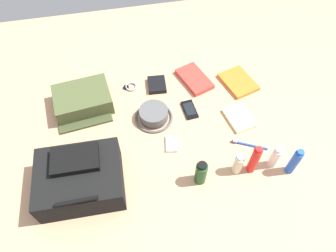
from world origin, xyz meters
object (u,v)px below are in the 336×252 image
Objects in this scene: backpack at (80,178)px; bucket_hat at (154,115)px; toiletry_pouch at (83,100)px; notepad at (239,118)px; travel_guidebook at (194,79)px; media_player at (171,144)px; lotion_bottle at (238,164)px; cell_phone at (190,110)px; wristwatch at (130,87)px; paperback_novel at (238,82)px; toothbrush at (247,144)px; deodorant_spray at (294,162)px; sunscreen_spray at (254,160)px; wallet at (157,85)px; toothpaste_tube at (275,157)px; shampoo_bottle at (201,173)px.

backpack is 0.46m from bucket_hat.
notepad is at bearing 162.11° from toiletry_pouch.
travel_guidebook is 2.51× the size of media_player.
toiletry_pouch is 1.56× the size of bucket_hat.
lotion_bottle is 1.27× the size of media_player.
media_player is (0.13, 0.17, -0.00)m from cell_phone.
paperback_novel is at bearing 171.51° from wristwatch.
lotion_bottle is at bearing 94.73° from travel_guidebook.
toothbrush is 1.00× the size of notepad.
notepad is (0.12, -0.30, -0.07)m from deodorant_spray.
sunscreen_spray reaches higher than cell_phone.
wallet is (-0.00, -0.36, 0.01)m from media_player.
cell_phone is 0.24m from notepad.
lotion_bottle is 0.28m from notepad.
bucket_hat is 0.51m from sunscreen_spray.
wallet is (0.31, -0.56, -0.07)m from sunscreen_spray.
toiletry_pouch is 0.93m from toothpaste_tube.
media_player is (0.47, -0.23, -0.07)m from deodorant_spray.
deodorant_spray is 0.54m from paperback_novel.
bucket_hat is at bearing -69.63° from shampoo_bottle.
sunscreen_spray reaches higher than backpack.
shampoo_bottle is at bearing 34.17° from notepad.
shampoo_bottle is (0.39, -0.03, -0.01)m from deodorant_spray.
sunscreen_spray reaches higher than paperback_novel.
sunscreen_spray is at bearing -13.20° from deodorant_spray.
cell_phone is 0.32m from toothbrush.
sunscreen_spray is at bearing 143.82° from toiletry_pouch.
notepad is at bearing 167.32° from bucket_hat.
backpack is at bearing 55.27° from wallet.
cell_phone is at bearing 128.63° from wallet.
cell_phone is 1.63× the size of wristwatch.
wallet is 0.73× the size of notepad.
deodorant_spray reaches higher than lotion_bottle.
wristwatch is (0.44, -0.58, -0.08)m from sunscreen_spray.
paperback_novel is 0.38m from toothbrush.
deodorant_spray is at bearing 168.34° from lotion_bottle.
travel_guidebook is 0.33m from notepad.
wallet is (0.42, -0.06, 0.00)m from paperback_novel.
deodorant_spray is 1.73× the size of media_player.
wristwatch is (0.56, -0.08, -0.00)m from paperback_novel.
toothbrush is at bearing -104.17° from sunscreen_spray.
deodorant_spray is 0.72× the size of paperback_novel.
travel_guidebook is (0.05, -0.55, -0.04)m from lotion_bottle.
deodorant_spray is 2.24× the size of wristwatch.
lotion_bottle is (-0.30, 0.35, 0.03)m from bucket_hat.
notepad is at bearing -168.20° from media_player.
toiletry_pouch is at bearing -14.77° from cell_phone.
wallet reaches higher than wristwatch.
paperback_novel is at bearing 163.82° from travel_guidebook.
cell_phone is (0.34, -0.40, -0.07)m from deodorant_spray.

